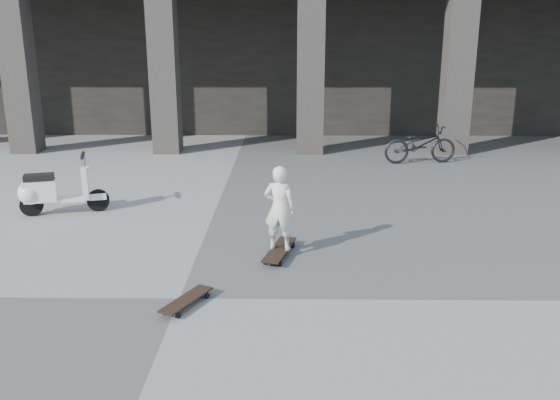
{
  "coord_description": "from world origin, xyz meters",
  "views": [
    {
      "loc": [
        1.25,
        -6.22,
        2.97
      ],
      "look_at": [
        1.13,
        1.86,
        0.65
      ],
      "focal_mm": 38.0,
      "sensor_mm": 36.0,
      "label": 1
    }
  ],
  "objects_px": {
    "longboard": "(279,250)",
    "skateboard_spare": "(186,300)",
    "scooter": "(48,191)",
    "child": "(279,208)",
    "bicycle": "(420,144)"
  },
  "relations": [
    {
      "from": "child",
      "to": "bicycle",
      "type": "xyz_separation_m",
      "value": [
        3.16,
        5.94,
        -0.24
      ]
    },
    {
      "from": "scooter",
      "to": "longboard",
      "type": "bearing_deg",
      "value": -41.41
    },
    {
      "from": "child",
      "to": "bicycle",
      "type": "relative_size",
      "value": 0.69
    },
    {
      "from": "skateboard_spare",
      "to": "child",
      "type": "height_order",
      "value": "child"
    },
    {
      "from": "child",
      "to": "scooter",
      "type": "height_order",
      "value": "child"
    },
    {
      "from": "skateboard_spare",
      "to": "scooter",
      "type": "xyz_separation_m",
      "value": [
        -2.85,
        3.4,
        0.33
      ]
    },
    {
      "from": "skateboard_spare",
      "to": "bicycle",
      "type": "bearing_deg",
      "value": -2.83
    },
    {
      "from": "longboard",
      "to": "scooter",
      "type": "height_order",
      "value": "scooter"
    },
    {
      "from": "longboard",
      "to": "child",
      "type": "xyz_separation_m",
      "value": [
        0.0,
        0.0,
        0.6
      ]
    },
    {
      "from": "scooter",
      "to": "child",
      "type": "bearing_deg",
      "value": -41.41
    },
    {
      "from": "longboard",
      "to": "skateboard_spare",
      "type": "height_order",
      "value": "longboard"
    },
    {
      "from": "longboard",
      "to": "bicycle",
      "type": "height_order",
      "value": "bicycle"
    },
    {
      "from": "skateboard_spare",
      "to": "bicycle",
      "type": "distance_m",
      "value": 8.59
    },
    {
      "from": "longboard",
      "to": "skateboard_spare",
      "type": "distance_m",
      "value": 1.87
    },
    {
      "from": "skateboard_spare",
      "to": "longboard",
      "type": "bearing_deg",
      "value": -6.76
    }
  ]
}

